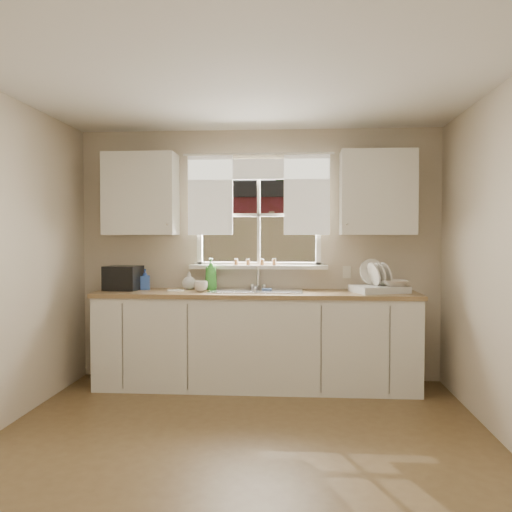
# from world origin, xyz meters

# --- Properties ---
(ground) EXTENTS (4.00, 4.00, 0.00)m
(ground) POSITION_xyz_m (0.00, 0.00, 0.00)
(ground) COLOR brown
(ground) RESTS_ON ground
(room_walls) EXTENTS (3.62, 4.02, 2.50)m
(room_walls) POSITION_xyz_m (0.00, -0.07, 1.24)
(room_walls) COLOR beige
(room_walls) RESTS_ON ground
(ceiling) EXTENTS (3.60, 4.00, 0.02)m
(ceiling) POSITION_xyz_m (0.00, 0.00, 2.50)
(ceiling) COLOR silver
(ceiling) RESTS_ON room_walls
(window) EXTENTS (1.38, 0.16, 1.06)m
(window) POSITION_xyz_m (0.00, 2.00, 1.49)
(window) COLOR white
(window) RESTS_ON room_walls
(curtains) EXTENTS (1.50, 0.03, 0.81)m
(curtains) POSITION_xyz_m (0.00, 1.95, 1.93)
(curtains) COLOR white
(curtains) RESTS_ON room_walls
(base_cabinets) EXTENTS (3.00, 0.62, 0.87)m
(base_cabinets) POSITION_xyz_m (0.00, 1.68, 0.43)
(base_cabinets) COLOR silver
(base_cabinets) RESTS_ON ground
(countertop) EXTENTS (3.04, 0.65, 0.04)m
(countertop) POSITION_xyz_m (0.00, 1.68, 0.89)
(countertop) COLOR olive
(countertop) RESTS_ON base_cabinets
(upper_cabinet_left) EXTENTS (0.70, 0.33, 0.80)m
(upper_cabinet_left) POSITION_xyz_m (-1.15, 1.82, 1.85)
(upper_cabinet_left) COLOR silver
(upper_cabinet_left) RESTS_ON room_walls
(upper_cabinet_right) EXTENTS (0.70, 0.33, 0.80)m
(upper_cabinet_right) POSITION_xyz_m (1.15, 1.82, 1.85)
(upper_cabinet_right) COLOR silver
(upper_cabinet_right) RESTS_ON room_walls
(wall_outlet) EXTENTS (0.08, 0.01, 0.12)m
(wall_outlet) POSITION_xyz_m (0.88, 1.99, 1.08)
(wall_outlet) COLOR beige
(wall_outlet) RESTS_ON room_walls
(sill_jars) EXTENTS (0.42, 0.04, 0.06)m
(sill_jars) POSITION_xyz_m (-0.03, 1.94, 1.18)
(sill_jars) COLOR brown
(sill_jars) RESTS_ON window
(backyard) EXTENTS (20.00, 10.00, 6.13)m
(backyard) POSITION_xyz_m (0.58, 8.42, 3.46)
(backyard) COLOR #335421
(backyard) RESTS_ON ground
(sink) EXTENTS (0.88, 0.52, 0.40)m
(sink) POSITION_xyz_m (0.00, 1.71, 0.84)
(sink) COLOR #B7B7BC
(sink) RESTS_ON countertop
(dish_rack) EXTENTS (0.56, 0.49, 0.31)m
(dish_rack) POSITION_xyz_m (1.15, 1.70, 0.97)
(dish_rack) COLOR silver
(dish_rack) RESTS_ON countertop
(bowl) EXTENTS (0.28, 0.28, 0.06)m
(bowl) POSITION_xyz_m (1.29, 1.65, 1.00)
(bowl) COLOR white
(bowl) RESTS_ON dish_rack
(soap_bottle_a) EXTENTS (0.16, 0.16, 0.31)m
(soap_bottle_a) POSITION_xyz_m (-0.46, 1.84, 1.07)
(soap_bottle_a) COLOR #338D2E
(soap_bottle_a) RESTS_ON countertop
(soap_bottle_b) EXTENTS (0.11, 0.12, 0.20)m
(soap_bottle_b) POSITION_xyz_m (-1.11, 1.81, 1.01)
(soap_bottle_b) COLOR blue
(soap_bottle_b) RESTS_ON countertop
(soap_bottle_c) EXTENTS (0.17, 0.17, 0.17)m
(soap_bottle_c) POSITION_xyz_m (-0.68, 1.87, 1.00)
(soap_bottle_c) COLOR beige
(soap_bottle_c) RESTS_ON countertop
(saucer) EXTENTS (0.17, 0.17, 0.01)m
(saucer) POSITION_xyz_m (-0.78, 1.67, 0.92)
(saucer) COLOR white
(saucer) RESTS_ON countertop
(cup) EXTENTS (0.16, 0.16, 0.10)m
(cup) POSITION_xyz_m (-0.52, 1.63, 0.96)
(cup) COLOR beige
(cup) RESTS_ON countertop
(black_appliance) EXTENTS (0.35, 0.32, 0.24)m
(black_appliance) POSITION_xyz_m (-1.31, 1.74, 1.03)
(black_appliance) COLOR black
(black_appliance) RESTS_ON countertop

